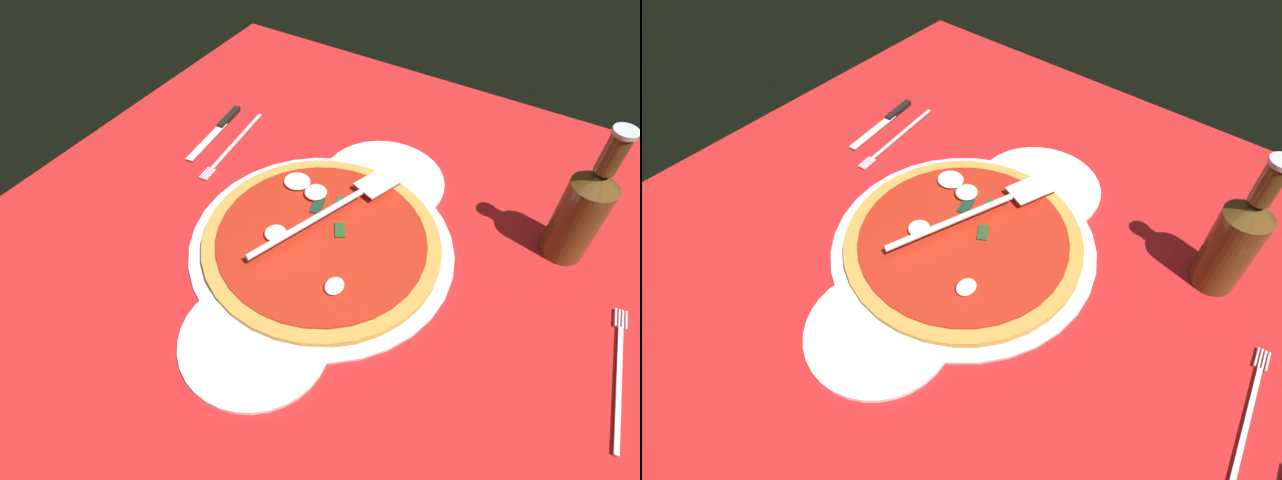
{
  "view_description": "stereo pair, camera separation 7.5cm",
  "coord_description": "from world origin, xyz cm",
  "views": [
    {
      "loc": [
        -43.02,
        -23.67,
        58.87
      ],
      "look_at": [
        -0.38,
        1.82,
        1.9
      ],
      "focal_mm": 28.14,
      "sensor_mm": 36.0,
      "label": 1
    },
    {
      "loc": [
        -38.67,
        -29.83,
        58.87
      ],
      "look_at": [
        -0.38,
        1.82,
        1.9
      ],
      "focal_mm": 28.14,
      "sensor_mm": 36.0,
      "label": 2
    }
  ],
  "objects": [
    {
      "name": "dinner_plate_right",
      "position": [
        17.85,
        0.08,
        0.6
      ],
      "size": [
        20.7,
        20.7,
        1.0
      ],
      "primitive_type": "cylinder",
      "color": "white",
      "rests_on": "ground_plane"
    },
    {
      "name": "pizza",
      "position": [
        -0.26,
        1.98,
        1.61
      ],
      "size": [
        36.17,
        36.17,
        2.59
      ],
      "color": "#C4893A",
      "rests_on": "pizza_pan"
    },
    {
      "name": "checker_pattern",
      "position": [
        -0.0,
        -0.0,
        0.05
      ],
      "size": [
        107.16,
        107.16,
        0.1
      ],
      "color": "silver",
      "rests_on": "ground_plane"
    },
    {
      "name": "place_setting_near",
      "position": [
        -0.93,
        -44.2,
        0.46
      ],
      "size": [
        21.14,
        14.25,
        1.4
      ],
      "rotation": [
        0.0,
        0.0,
        0.14
      ],
      "color": "white",
      "rests_on": "ground_plane"
    },
    {
      "name": "place_setting_far",
      "position": [
        13.64,
        30.84,
        0.46
      ],
      "size": [
        20.64,
        12.97,
        1.4
      ],
      "rotation": [
        0.0,
        0.0,
        3.26
      ],
      "color": "white",
      "rests_on": "ground_plane"
    },
    {
      "name": "beer_bottle",
      "position": [
        17.79,
        -29.9,
        8.94
      ],
      "size": [
        6.39,
        6.39,
        22.5
      ],
      "color": "#563916",
      "rests_on": "ground_plane"
    },
    {
      "name": "dinner_plate_left",
      "position": [
        -18.75,
        0.82,
        0.6
      ],
      "size": [
        20.07,
        20.07,
        1.0
      ],
      "primitive_type": "cylinder",
      "color": "white",
      "rests_on": "ground_plane"
    },
    {
      "name": "pizza_server",
      "position": [
        5.26,
        2.49,
        3.88
      ],
      "size": [
        29.04,
        13.07,
        1.0
      ],
      "rotation": [
        0.0,
        0.0,
        5.93
      ],
      "color": "silver",
      "rests_on": "pizza"
    },
    {
      "name": "ground_plane",
      "position": [
        0.0,
        0.0,
        -0.4
      ],
      "size": [
        107.16,
        107.16,
        0.8
      ],
      "primitive_type": "cube",
      "color": "#B41B1D"
    },
    {
      "name": "pizza_pan",
      "position": [
        -0.38,
        1.82,
        0.5
      ],
      "size": [
        40.22,
        40.22,
        0.8
      ],
      "primitive_type": "cylinder",
      "color": "silver",
      "rests_on": "ground_plane"
    }
  ]
}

